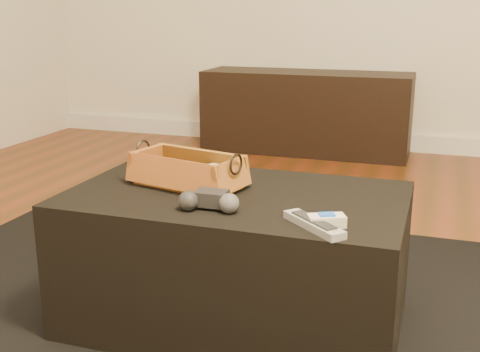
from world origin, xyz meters
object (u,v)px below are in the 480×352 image
(wicker_basket, at_px, (188,173))
(cream_gadget, at_px, (327,221))
(media_cabinet, at_px, (306,112))
(game_controller, at_px, (210,201))
(ottoman, at_px, (236,258))
(tv_remote, at_px, (180,179))
(silver_remote, at_px, (314,224))

(wicker_basket, distance_m, cream_gadget, 0.53)
(media_cabinet, bearing_deg, game_controller, -83.21)
(ottoman, distance_m, wicker_basket, 0.30)
(wicker_basket, distance_m, game_controller, 0.25)
(tv_remote, height_order, cream_gadget, cream_gadget)
(media_cabinet, xyz_separation_m, game_controller, (0.31, -2.60, 0.18))
(media_cabinet, relative_size, silver_remote, 7.61)
(media_cabinet, xyz_separation_m, wicker_basket, (0.16, -2.40, 0.20))
(tv_remote, xyz_separation_m, silver_remote, (0.47, -0.24, -0.01))
(cream_gadget, bearing_deg, ottoman, 147.69)
(game_controller, bearing_deg, ottoman, 84.90)
(wicker_basket, xyz_separation_m, cream_gadget, (0.48, -0.22, -0.03))
(tv_remote, bearing_deg, cream_gadget, -15.18)
(tv_remote, xyz_separation_m, game_controller, (0.17, -0.19, 0.01))
(media_cabinet, relative_size, ottoman, 1.41)
(game_controller, bearing_deg, wicker_basket, 127.40)
(media_cabinet, bearing_deg, ottoman, -82.37)
(ottoman, relative_size, cream_gadget, 9.59)
(ottoman, relative_size, game_controller, 5.71)
(media_cabinet, distance_m, ottoman, 2.45)
(wicker_basket, height_order, silver_remote, wicker_basket)
(ottoman, relative_size, wicker_basket, 2.55)
(silver_remote, bearing_deg, ottoman, 142.14)
(media_cabinet, relative_size, tv_remote, 7.41)
(media_cabinet, bearing_deg, wicker_basket, -86.23)
(ottoman, height_order, wicker_basket, wicker_basket)
(ottoman, bearing_deg, game_controller, -95.10)
(tv_remote, distance_m, wicker_basket, 0.03)
(ottoman, bearing_deg, wicker_basket, 171.68)
(silver_remote, bearing_deg, game_controller, 171.12)
(media_cabinet, bearing_deg, cream_gadget, -76.37)
(ottoman, height_order, cream_gadget, cream_gadget)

